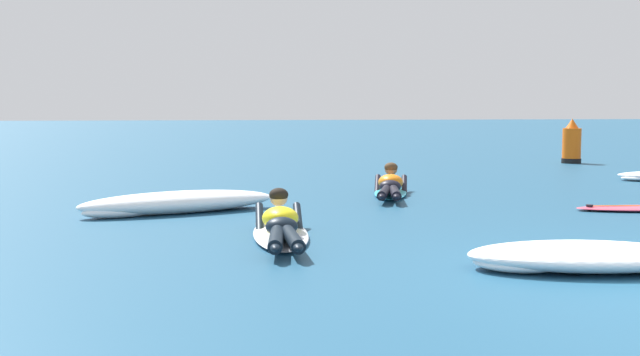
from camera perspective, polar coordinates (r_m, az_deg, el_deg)
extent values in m
plane|color=navy|center=(16.29, 6.39, 0.19)|extent=(120.00, 120.00, 0.00)
ellipsoid|color=silver|center=(8.67, -2.87, -4.02)|extent=(0.70, 2.25, 0.07)
ellipsoid|color=silver|center=(9.72, -3.12, -2.95)|extent=(0.22, 0.21, 0.06)
ellipsoid|color=yellow|center=(8.70, -2.88, -2.89)|extent=(0.43, 0.72, 0.35)
ellipsoid|color=black|center=(8.30, -2.77, -3.49)|extent=(0.35, 0.30, 0.20)
cylinder|color=black|center=(7.70, -3.17, -4.41)|extent=(0.24, 0.93, 0.14)
ellipsoid|color=black|center=(7.24, -3.24, -5.03)|extent=(0.11, 0.22, 0.08)
cylinder|color=black|center=(7.71, -1.98, -4.40)|extent=(0.15, 0.92, 0.14)
ellipsoid|color=black|center=(7.25, -1.59, -5.01)|extent=(0.11, 0.22, 0.08)
cylinder|color=black|center=(9.08, -4.37, -3.06)|extent=(0.12, 0.62, 0.35)
sphere|color=tan|center=(9.49, -4.40, -3.31)|extent=(0.09, 0.09, 0.09)
cylinder|color=black|center=(9.08, -1.58, -3.05)|extent=(0.12, 0.62, 0.35)
sphere|color=tan|center=(9.47, -1.73, -3.32)|extent=(0.09, 0.09, 0.09)
sphere|color=tan|center=(9.08, -2.99, -1.38)|extent=(0.21, 0.21, 0.21)
ellipsoid|color=black|center=(9.05, -2.99, -1.21)|extent=(0.23, 0.21, 0.16)
ellipsoid|color=#2DB2D1|center=(12.72, 5.10, -1.06)|extent=(0.95, 1.99, 0.07)
ellipsoid|color=#2DB2D1|center=(13.63, 5.15, -0.60)|extent=(0.23, 0.24, 0.06)
ellipsoid|color=orange|center=(12.76, 5.11, -0.30)|extent=(0.54, 0.71, 0.34)
ellipsoid|color=black|center=(12.39, 5.08, -0.60)|extent=(0.40, 0.35, 0.20)
cylinder|color=black|center=(11.78, 4.64, -1.05)|extent=(0.41, 0.94, 0.14)
ellipsoid|color=black|center=(11.31, 4.47, -1.31)|extent=(0.15, 0.24, 0.08)
cylinder|color=black|center=(11.78, 5.42, -1.06)|extent=(0.31, 0.95, 0.14)
ellipsoid|color=black|center=(11.31, 5.52, -1.32)|extent=(0.15, 0.24, 0.08)
cylinder|color=black|center=(13.12, 4.16, -0.49)|extent=(0.22, 0.54, 0.31)
sphere|color=#8C6647|center=(13.49, 4.21, -0.76)|extent=(0.09, 0.09, 0.09)
cylinder|color=black|center=(13.09, 6.09, -0.52)|extent=(0.22, 0.54, 0.31)
sphere|color=#8C6647|center=(13.44, 6.08, -0.80)|extent=(0.09, 0.09, 0.09)
sphere|color=#8C6647|center=(13.11, 5.14, 0.66)|extent=(0.21, 0.21, 0.21)
ellipsoid|color=#47331E|center=(13.09, 5.14, 0.78)|extent=(0.26, 0.25, 0.16)
cone|color=black|center=(11.38, 18.82, -2.23)|extent=(0.11, 0.11, 0.16)
ellipsoid|color=white|center=(7.29, 18.48, -5.36)|extent=(2.15, 1.23, 0.25)
ellipsoid|color=white|center=(7.57, 21.90, -5.36)|extent=(0.84, 0.68, 0.17)
ellipsoid|color=white|center=(7.08, 13.90, -6.02)|extent=(0.85, 0.71, 0.14)
ellipsoid|color=white|center=(10.69, -10.12, -1.72)|extent=(2.73, 1.51, 0.30)
ellipsoid|color=white|center=(11.01, -6.95, -1.71)|extent=(0.97, 0.80, 0.21)
ellipsoid|color=white|center=(10.43, -14.22, -2.35)|extent=(1.01, 0.62, 0.16)
cylinder|color=#EA5B0F|center=(20.52, 17.66, 2.23)|extent=(0.45, 0.45, 0.86)
cone|color=#EA5B0F|center=(20.50, 17.71, 3.77)|extent=(0.32, 0.32, 0.24)
cylinder|color=black|center=(20.55, 17.63, 1.19)|extent=(0.47, 0.47, 0.12)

